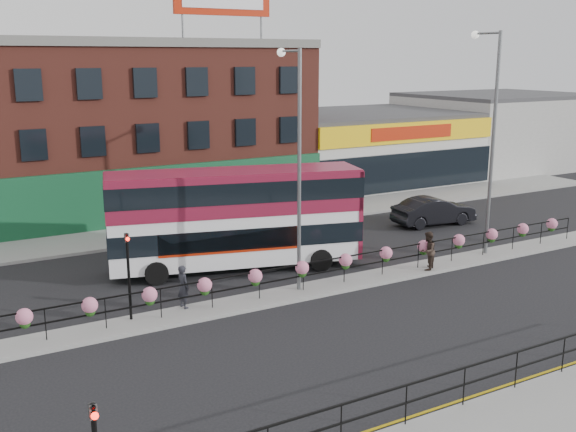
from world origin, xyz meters
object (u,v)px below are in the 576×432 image
car (434,211)px  pedestrian_b (428,251)px  double_decker_bus (236,209)px  lamp_column_west (296,150)px  pedestrian_a (183,287)px  lamp_column_east (490,124)px

car → pedestrian_b: pedestrian_b is taller
double_decker_bus → car: 13.62m
lamp_column_west → pedestrian_a: bearing=178.5°
pedestrian_a → pedestrian_b: bearing=-107.1°
double_decker_bus → pedestrian_a: bearing=-137.1°
pedestrian_b → double_decker_bus: bearing=-68.7°
pedestrian_b → lamp_column_west: bearing=-43.0°
car → pedestrian_a: pedestrian_a is taller
car → lamp_column_east: size_ratio=0.48×
lamp_column_west → pedestrian_b: bearing=-7.7°
pedestrian_a → car: bearing=-84.1°
lamp_column_east → car: bearing=70.4°
lamp_column_west → lamp_column_east: lamp_column_east is taller
pedestrian_a → pedestrian_b: 11.13m
double_decker_bus → lamp_column_east: lamp_column_east is taller
car → lamp_column_east: (-2.04, -5.73, 5.52)m
pedestrian_b → lamp_column_east: 6.81m
lamp_column_east → lamp_column_west: bearing=-179.9°
car → pedestrian_a: (-17.33, -5.63, 0.18)m
double_decker_bus → lamp_column_west: lamp_column_west is taller
car → lamp_column_west: 14.65m
car → pedestrian_b: 9.09m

